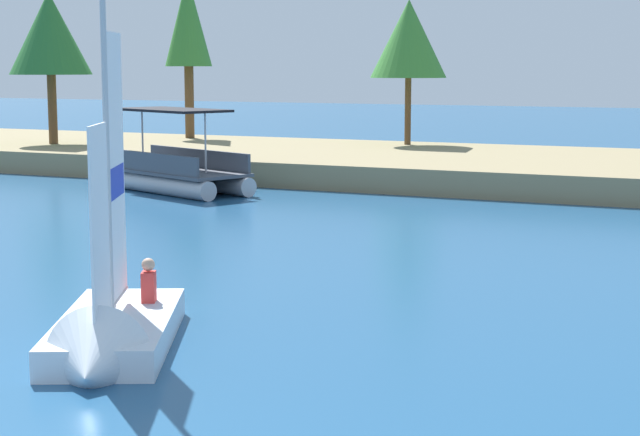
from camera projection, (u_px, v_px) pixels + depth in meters
shore_bank at (571, 171)px, 35.64m from camera, size 80.00×11.34×0.83m
shoreline_tree_left at (50, 34)px, 41.93m from camera, size 3.30×3.30×6.12m
shoreline_tree_midleft at (188, 23)px, 45.42m from camera, size 2.05×2.05×7.10m
shoreline_tree_centre at (409, 39)px, 41.57m from camera, size 3.06×3.06×5.79m
sailboat at (107, 334)px, 14.13m from camera, size 3.20×4.42×5.51m
pontoon_boat at (173, 171)px, 33.30m from camera, size 6.17×4.16×2.63m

